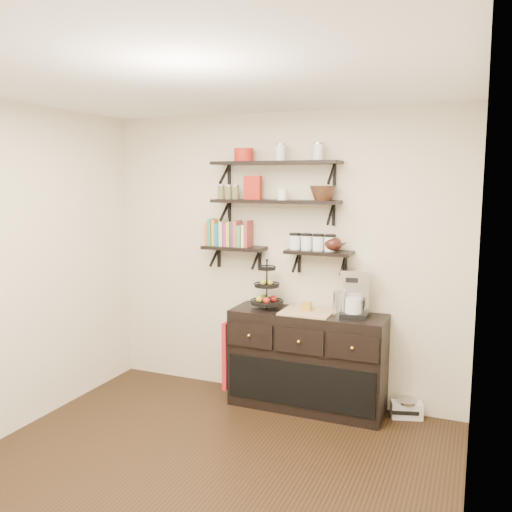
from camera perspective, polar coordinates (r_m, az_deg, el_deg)
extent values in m
plane|color=black|center=(4.09, -6.81, -22.69)|extent=(3.50, 3.50, 0.00)
cube|color=white|center=(3.56, -7.57, 17.89)|extent=(3.50, 3.50, 0.02)
cube|color=beige|center=(5.16, 2.52, -0.13)|extent=(3.50, 0.02, 2.70)
cube|color=beige|center=(3.13, 22.03, -6.18)|extent=(0.02, 3.50, 2.70)
cube|color=black|center=(4.98, 2.04, 9.79)|extent=(1.20, 0.27, 0.03)
cube|color=black|center=(5.29, -2.83, 8.44)|extent=(0.02, 0.03, 0.20)
cube|color=black|center=(4.93, 8.26, 8.39)|extent=(0.02, 0.03, 0.20)
cube|color=black|center=(4.98, 2.02, 5.76)|extent=(1.20, 0.27, 0.03)
cube|color=black|center=(5.30, -2.81, 4.66)|extent=(0.02, 0.03, 0.20)
cube|color=black|center=(4.95, 8.17, 4.33)|extent=(0.02, 0.03, 0.20)
cube|color=black|center=(5.19, -2.31, 0.87)|extent=(0.60, 0.25, 0.03)
cube|color=black|center=(5.40, -3.92, -0.09)|extent=(0.02, 0.03, 0.20)
cube|color=black|center=(5.22, 0.40, -0.36)|extent=(0.03, 0.03, 0.20)
cube|color=black|center=(4.90, 6.64, 0.39)|extent=(0.60, 0.25, 0.03)
cube|color=black|center=(5.08, 4.58, -0.61)|extent=(0.03, 0.03, 0.20)
cube|color=black|center=(4.97, 9.41, -0.90)|extent=(0.02, 0.03, 0.20)
cube|color=#D4522D|center=(5.30, -4.82, 2.25)|extent=(0.02, 0.15, 0.20)
cube|color=#2D805B|center=(5.28, -4.51, 2.45)|extent=(0.03, 0.15, 0.24)
cube|color=orange|center=(5.26, -4.14, 2.27)|extent=(0.04, 0.15, 0.21)
cube|color=#13698C|center=(5.24, -3.78, 2.48)|extent=(0.03, 0.15, 0.25)
cube|color=beige|center=(5.23, -3.45, 2.30)|extent=(0.03, 0.15, 0.22)
cube|color=#A6237E|center=(5.21, -3.05, 2.50)|extent=(0.04, 0.15, 0.26)
cube|color=gold|center=(5.20, -2.68, 2.32)|extent=(0.03, 0.15, 0.23)
cube|color=navy|center=(5.18, -2.32, 2.14)|extent=(0.03, 0.15, 0.20)
cube|color=#BD4A39|center=(5.16, -1.91, 2.34)|extent=(0.04, 0.15, 0.24)
cube|color=#4D8C53|center=(5.15, -1.51, 2.16)|extent=(0.03, 0.15, 0.21)
cube|color=beige|center=(5.13, -1.13, 2.37)|extent=(0.03, 0.15, 0.25)
cube|color=maroon|center=(5.12, -0.78, 2.19)|extent=(0.02, 0.15, 0.22)
cylinder|color=silver|center=(4.96, 4.12, 1.45)|extent=(0.10, 0.10, 0.13)
cylinder|color=silver|center=(4.93, 5.33, 1.39)|extent=(0.10, 0.10, 0.13)
cylinder|color=silver|center=(4.90, 6.56, 1.33)|extent=(0.10, 0.10, 0.13)
cylinder|color=silver|center=(4.87, 7.80, 1.26)|extent=(0.10, 0.10, 0.13)
cube|color=black|center=(5.04, 5.40, -10.89)|extent=(1.40, 0.45, 0.90)
cube|color=tan|center=(4.91, 5.47, -5.84)|extent=(0.45, 0.41, 0.02)
sphere|color=gold|center=(4.89, -0.75, -8.39)|extent=(0.04, 0.04, 0.04)
sphere|color=gold|center=(4.73, 4.51, -8.98)|extent=(0.04, 0.04, 0.04)
sphere|color=gold|center=(4.62, 10.10, -9.53)|extent=(0.04, 0.04, 0.04)
cylinder|color=black|center=(4.99, 1.14, -3.06)|extent=(0.01, 0.01, 0.44)
cylinder|color=black|center=(5.03, 1.14, -4.94)|extent=(0.30, 0.30, 0.01)
cylinder|color=black|center=(5.00, 1.14, -3.16)|extent=(0.23, 0.23, 0.02)
cylinder|color=black|center=(4.97, 1.15, -1.36)|extent=(0.16, 0.16, 0.02)
sphere|color=#B21914|center=(5.03, 1.85, -4.52)|extent=(0.06, 0.06, 0.06)
sphere|color=gold|center=(5.00, 0.77, -2.78)|extent=(0.05, 0.05, 0.05)
cube|color=#A77926|center=(4.90, 5.35, -5.28)|extent=(0.08, 0.08, 0.08)
cube|color=black|center=(4.81, 10.24, -6.09)|extent=(0.26, 0.24, 0.04)
cube|color=silver|center=(4.84, 10.48, -3.86)|extent=(0.24, 0.11, 0.35)
cube|color=silver|center=(4.73, 10.35, -1.82)|extent=(0.26, 0.24, 0.07)
cylinder|color=silver|center=(4.77, 10.21, -5.12)|extent=(0.16, 0.16, 0.14)
cylinder|color=silver|center=(4.80, 8.73, -4.99)|extent=(0.11, 0.11, 0.22)
cube|color=red|center=(5.20, -2.76, -10.19)|extent=(0.04, 0.27, 0.64)
cube|color=silver|center=(5.13, 15.57, -15.34)|extent=(0.29, 0.20, 0.14)
cylinder|color=silver|center=(5.10, 15.61, -14.52)|extent=(0.22, 0.22, 0.02)
cube|color=black|center=(5.07, 15.47, -15.65)|extent=(0.22, 0.07, 0.04)
cube|color=#A11E12|center=(5.06, -0.34, 7.22)|extent=(0.16, 0.06, 0.22)
cylinder|color=white|center=(4.95, 2.81, 6.47)|extent=(0.09, 0.09, 0.10)
cylinder|color=#A11E12|center=(5.10, -1.28, 10.60)|extent=(0.18, 0.18, 0.12)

